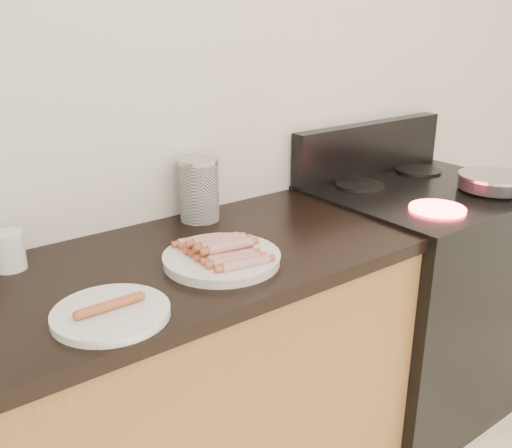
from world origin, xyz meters
TOP-DOWN VIEW (x-y plane):
  - wall_back at (0.00, 2.00)m, footprint 4.00×0.04m
  - stove at (0.78, 1.68)m, footprint 0.76×0.65m
  - stove_panel at (0.78, 1.96)m, footprint 0.76×0.06m
  - burner_near_left at (0.61, 1.51)m, footprint 0.18×0.18m
  - burner_near_right at (0.95, 1.51)m, footprint 0.18×0.18m
  - burner_far_left at (0.61, 1.84)m, footprint 0.18×0.18m
  - burner_far_right at (0.95, 1.84)m, footprint 0.18×0.18m
  - frying_pan at (0.94, 1.51)m, footprint 0.24×0.43m
  - main_plate at (-0.17, 1.60)m, footprint 0.37×0.37m
  - side_plate at (-0.51, 1.51)m, footprint 0.33×0.33m
  - hotdog_pile at (-0.17, 1.60)m, footprint 0.13×0.25m
  - plain_sausages at (-0.51, 1.51)m, footprint 0.14×0.02m
  - canister at (-0.03, 1.92)m, footprint 0.13×0.13m
  - mug at (-0.61, 1.90)m, footprint 0.10×0.10m

SIDE VIEW (x-z plane):
  - stove at x=0.78m, z-range 0.00..0.91m
  - side_plate at x=-0.51m, z-range 0.90..0.92m
  - main_plate at x=-0.17m, z-range 0.90..0.92m
  - burner_near_left at x=0.61m, z-range 0.91..0.92m
  - burner_near_right at x=0.95m, z-range 0.91..0.92m
  - burner_far_left at x=0.61m, z-range 0.91..0.92m
  - burner_far_right at x=0.95m, z-range 0.91..0.92m
  - plain_sausages at x=-0.51m, z-range 0.92..0.94m
  - hotdog_pile at x=-0.17m, z-range 0.92..0.96m
  - frying_pan at x=0.94m, z-range 0.92..0.97m
  - mug at x=-0.61m, z-range 0.90..1.00m
  - canister at x=-0.03m, z-range 0.90..1.10m
  - stove_panel at x=0.78m, z-range 0.91..1.11m
  - wall_back at x=0.00m, z-range 0.00..2.60m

